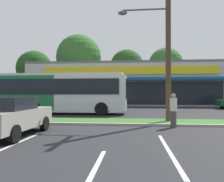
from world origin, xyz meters
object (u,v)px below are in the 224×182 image
at_px(car_1, 101,101).
at_px(pedestrian_near_bench, 173,110).
at_px(car_4, 10,116).
at_px(city_bus, 52,92).
at_px(utility_pole, 165,38).

height_order(car_1, pedestrian_near_bench, pedestrian_near_bench).
bearing_deg(pedestrian_near_bench, car_4, -54.25).
xyz_separation_m(city_bus, car_4, (1.79, -9.63, -0.98)).
bearing_deg(utility_pole, car_1, 115.27).
bearing_deg(city_bus, car_1, 63.22).
relative_size(car_1, pedestrian_near_bench, 2.61).
height_order(utility_pole, city_bus, utility_pole).
relative_size(city_bus, pedestrian_near_bench, 7.30).
xyz_separation_m(car_1, car_4, (-1.34, -15.85, 0.00)).
distance_m(car_1, car_4, 15.91).
bearing_deg(pedestrian_near_bench, utility_pole, -162.33).
relative_size(city_bus, car_4, 2.84).
distance_m(utility_pole, car_1, 13.07).
height_order(city_bus, car_1, city_bus).
bearing_deg(car_4, city_bus, 10.56).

